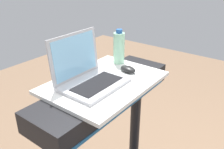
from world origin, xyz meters
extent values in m
cylinder|color=black|center=(0.34, 0.70, 0.61)|extent=(0.07, 0.07, 0.92)
cube|color=black|center=(0.00, 0.70, 1.13)|extent=(0.90, 0.28, 0.11)
cube|color=#0C3F19|center=(0.00, 0.56, 1.13)|extent=(0.24, 0.01, 0.06)
cube|color=#1E598C|center=(0.00, 0.56, 1.08)|extent=(0.81, 0.00, 0.02)
cube|color=white|center=(0.00, 0.70, 1.19)|extent=(0.63, 0.45, 0.02)
cube|color=#B7B7BC|center=(-0.08, 0.70, 1.21)|extent=(0.33, 0.24, 0.02)
cube|color=black|center=(-0.08, 0.68, 1.22)|extent=(0.27, 0.13, 0.00)
cube|color=#B7B7BC|center=(-0.08, 0.83, 1.34)|extent=(0.33, 0.03, 0.24)
cube|color=#8CCCF2|center=(-0.08, 0.83, 1.34)|extent=(0.29, 0.02, 0.21)
ellipsoid|color=black|center=(0.17, 0.66, 1.22)|extent=(0.07, 0.11, 0.03)
cylinder|color=#9EDBB2|center=(0.25, 0.79, 1.30)|extent=(0.07, 0.07, 0.19)
cylinder|color=#2659A5|center=(0.25, 0.79, 1.41)|extent=(0.04, 0.04, 0.02)
camera|label=1|loc=(-0.89, -0.03, 1.78)|focal=38.56mm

